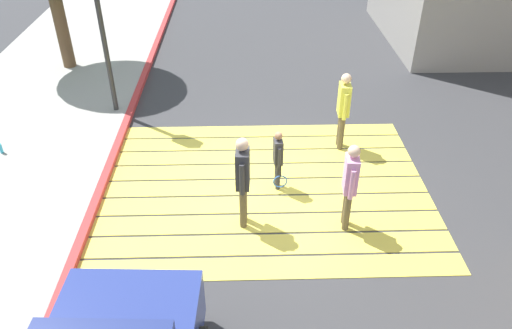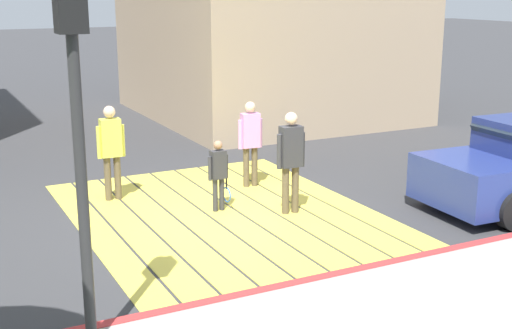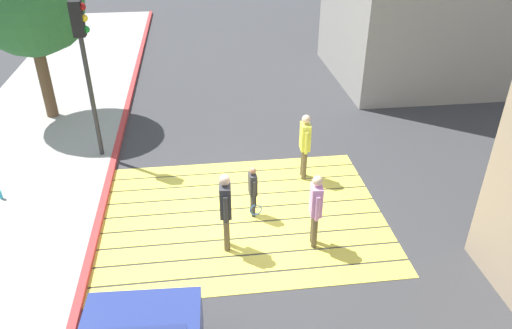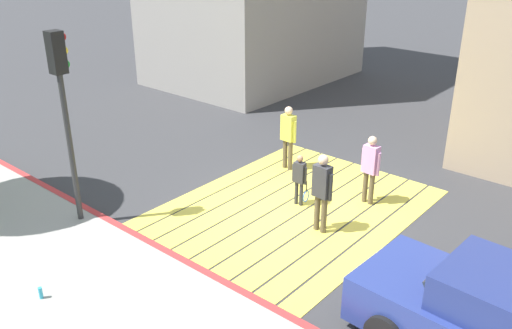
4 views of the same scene
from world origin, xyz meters
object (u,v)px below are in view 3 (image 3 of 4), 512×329
at_px(street_tree, 31,4).
at_px(pedestrian_adult_trailing, 316,206).
at_px(pedestrian_adult_side, 305,142).
at_px(water_bottle, 1,195).
at_px(pedestrian_adult_lead, 226,207).
at_px(traffic_light_corner, 84,51).
at_px(pedestrian_child_with_racket, 253,189).

relative_size(street_tree, pedestrian_adult_trailing, 3.13).
height_order(street_tree, pedestrian_adult_side, street_tree).
height_order(water_bottle, pedestrian_adult_lead, pedestrian_adult_lead).
distance_m(water_bottle, pedestrian_adult_lead, 5.77).
relative_size(pedestrian_adult_lead, pedestrian_adult_side, 1.01).
height_order(street_tree, pedestrian_adult_lead, street_tree).
bearing_deg(traffic_light_corner, pedestrian_adult_lead, -53.64).
bearing_deg(traffic_light_corner, water_bottle, -136.96).
distance_m(street_tree, pedestrian_adult_trailing, 10.20).
bearing_deg(street_tree, pedestrian_adult_side, -31.95).
xyz_separation_m(pedestrian_adult_trailing, pedestrian_child_with_racket, (-1.14, 1.19, -0.28)).
distance_m(street_tree, pedestrian_child_with_racket, 8.71).
bearing_deg(pedestrian_adult_side, street_tree, 148.05).
bearing_deg(pedestrian_adult_trailing, pedestrian_adult_side, 82.49).
xyz_separation_m(traffic_light_corner, pedestrian_child_with_racket, (3.81, -3.20, -2.32)).
bearing_deg(pedestrian_adult_side, traffic_light_corner, 162.03).
bearing_deg(pedestrian_adult_trailing, pedestrian_adult_lead, 175.95).
relative_size(traffic_light_corner, pedestrian_adult_side, 2.40).
distance_m(water_bottle, pedestrian_adult_side, 7.44).
relative_size(water_bottle, pedestrian_adult_lead, 0.12).
relative_size(traffic_light_corner, water_bottle, 19.27).
xyz_separation_m(street_tree, pedestrian_adult_lead, (4.98, -7.00, -2.58)).
relative_size(street_tree, pedestrian_child_with_racket, 4.17).
xyz_separation_m(traffic_light_corner, pedestrian_adult_side, (5.30, -1.72, -2.01)).
bearing_deg(traffic_light_corner, street_tree, 124.00).
bearing_deg(pedestrian_child_with_racket, traffic_light_corner, 139.99).
xyz_separation_m(pedestrian_adult_lead, pedestrian_adult_trailing, (1.82, -0.13, -0.05)).
xyz_separation_m(street_tree, water_bottle, (-0.24, -4.69, -3.40)).
bearing_deg(pedestrian_child_with_racket, pedestrian_adult_trailing, -46.16).
xyz_separation_m(traffic_light_corner, pedestrian_adult_lead, (3.14, -4.26, -1.99)).
bearing_deg(street_tree, pedestrian_adult_trailing, -46.34).
bearing_deg(water_bottle, pedestrian_adult_lead, -23.87).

